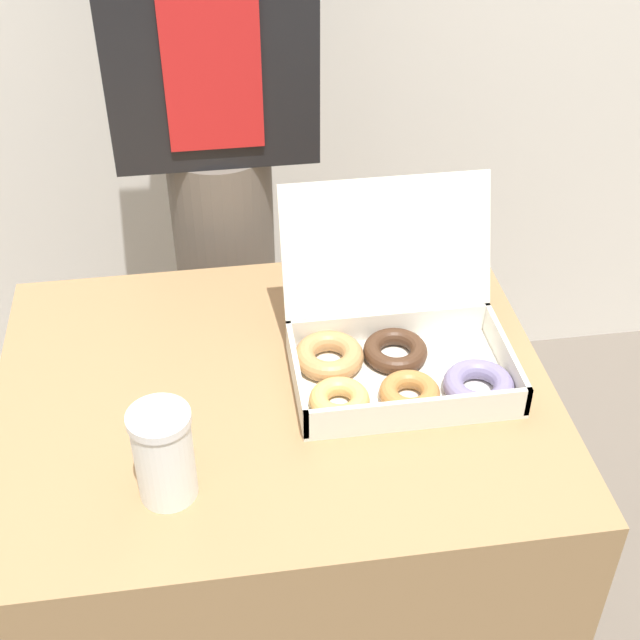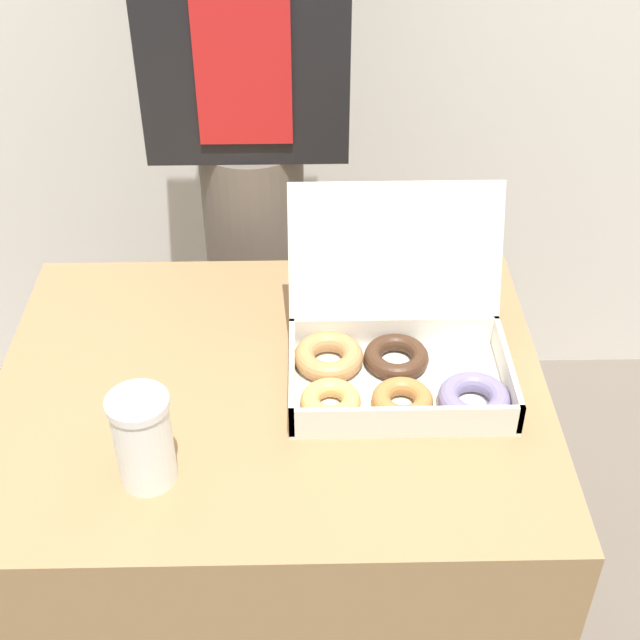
# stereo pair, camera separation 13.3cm
# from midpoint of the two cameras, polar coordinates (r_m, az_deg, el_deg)

# --- Properties ---
(table) EXTENTS (0.84, 0.67, 0.75)m
(table) POSITION_cam_midpoint_polar(r_m,az_deg,el_deg) (1.63, -4.93, -14.22)
(table) COLOR #99754C
(table) RESTS_ON ground_plane
(donut_box) EXTENTS (0.34, 0.31, 0.25)m
(donut_box) POSITION_cam_midpoint_polar(r_m,az_deg,el_deg) (1.35, 1.93, -2.27)
(donut_box) COLOR silver
(donut_box) RESTS_ON table
(coffee_cup) EXTENTS (0.08, 0.08, 0.14)m
(coffee_cup) POSITION_cam_midpoint_polar(r_m,az_deg,el_deg) (1.18, -13.20, -8.52)
(coffee_cup) COLOR white
(coffee_cup) RESTS_ON table
(person_customer) EXTENTS (0.37, 0.23, 1.70)m
(person_customer) POSITION_cam_midpoint_polar(r_m,az_deg,el_deg) (1.69, -9.13, 13.43)
(person_customer) COLOR #665B51
(person_customer) RESTS_ON ground_plane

